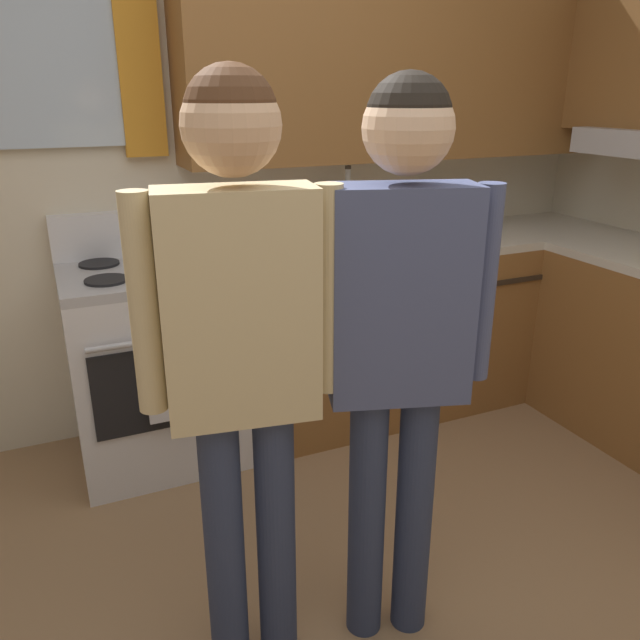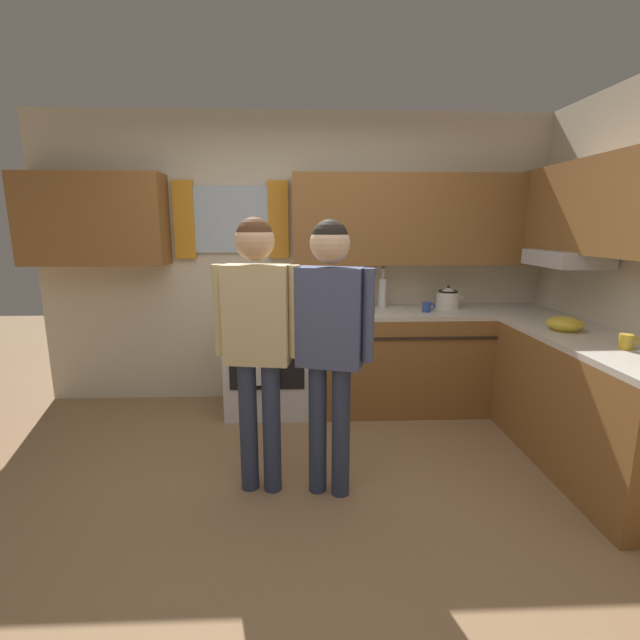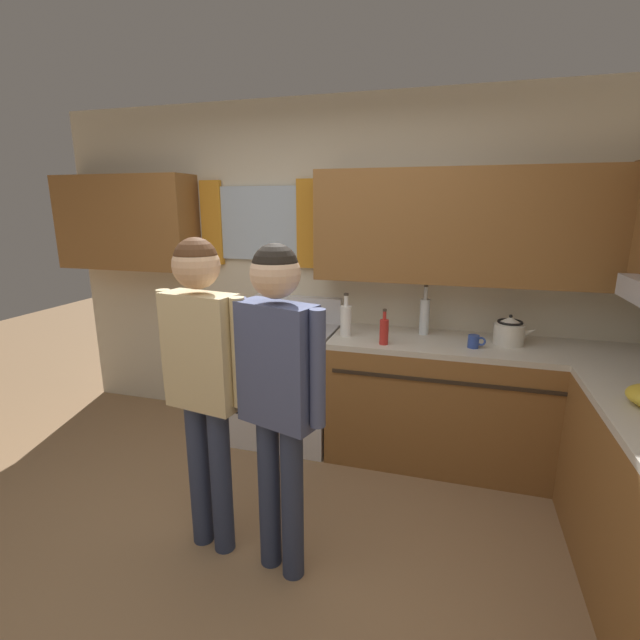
# 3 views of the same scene
# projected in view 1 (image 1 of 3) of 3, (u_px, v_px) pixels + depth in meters

# --- Properties ---
(back_wall_unit) EXTENTS (4.60, 0.42, 2.60)m
(back_wall_unit) POSITION_uv_depth(u_px,v_px,m) (189.00, 126.00, 2.83)
(back_wall_unit) COLOR beige
(back_wall_unit) RESTS_ON ground
(kitchen_counter_run) EXTENTS (2.13, 2.21, 0.90)m
(kitchen_counter_run) POSITION_uv_depth(u_px,v_px,m) (538.00, 340.00, 3.10)
(kitchen_counter_run) COLOR brown
(kitchen_counter_run) RESTS_ON ground
(stove_oven) EXTENTS (0.73, 0.67, 1.10)m
(stove_oven) POSITION_uv_depth(u_px,v_px,m) (157.00, 361.00, 2.83)
(stove_oven) COLOR silver
(stove_oven) RESTS_ON ground
(bottle_sauce_red) EXTENTS (0.06, 0.06, 0.25)m
(bottle_sauce_red) POSITION_uv_depth(u_px,v_px,m) (332.00, 239.00, 2.77)
(bottle_sauce_red) COLOR red
(bottle_sauce_red) RESTS_ON kitchen_counter_run
(bottle_milk_white) EXTENTS (0.08, 0.08, 0.31)m
(bottle_milk_white) POSITION_uv_depth(u_px,v_px,m) (259.00, 234.00, 2.76)
(bottle_milk_white) COLOR white
(bottle_milk_white) RESTS_ON kitchen_counter_run
(bottle_tall_clear) EXTENTS (0.07, 0.07, 0.37)m
(bottle_tall_clear) POSITION_uv_depth(u_px,v_px,m) (347.00, 212.00, 3.13)
(bottle_tall_clear) COLOR silver
(bottle_tall_clear) RESTS_ON kitchen_counter_run
(mug_cobalt_blue) EXTENTS (0.11, 0.07, 0.08)m
(mug_cobalt_blue) POSITION_uv_depth(u_px,v_px,m) (431.00, 235.00, 3.09)
(mug_cobalt_blue) COLOR #2D479E
(mug_cobalt_blue) RESTS_ON kitchen_counter_run
(stovetop_kettle) EXTENTS (0.27, 0.20, 0.21)m
(stovetop_kettle) POSITION_uv_depth(u_px,v_px,m) (453.00, 215.00, 3.29)
(stovetop_kettle) COLOR silver
(stovetop_kettle) RESTS_ON kitchen_counter_run
(adult_left) EXTENTS (0.51, 0.23, 1.67)m
(adult_left) POSITION_uv_depth(u_px,v_px,m) (241.00, 332.00, 1.55)
(adult_left) COLOR #2D3856
(adult_left) RESTS_ON ground
(adult_in_plaid) EXTENTS (0.49, 0.26, 1.66)m
(adult_in_plaid) POSITION_uv_depth(u_px,v_px,m) (399.00, 318.00, 1.67)
(adult_in_plaid) COLOR #2D3856
(adult_in_plaid) RESTS_ON ground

